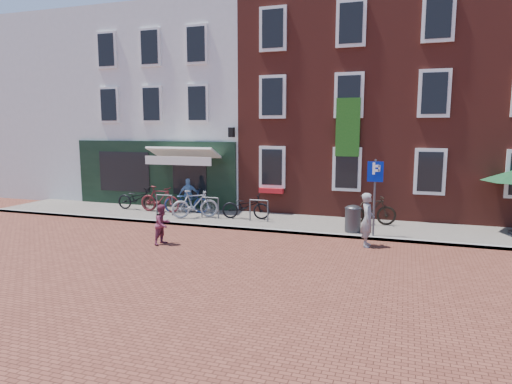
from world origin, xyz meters
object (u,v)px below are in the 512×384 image
(cafe_person, at_px, (188,195))
(bicycle_4, at_px, (246,206))
(boy, at_px, (163,224))
(bicycle_0, at_px, (137,198))
(bicycle_3, at_px, (195,204))
(litter_bin, at_px, (353,217))
(parking_sign, at_px, (375,184))
(bicycle_1, at_px, (160,199))
(bicycle_5, at_px, (371,210))
(woman, at_px, (367,220))
(bicycle_2, at_px, (187,201))

(cafe_person, distance_m, bicycle_4, 2.89)
(boy, distance_m, bicycle_0, 5.76)
(bicycle_4, bearing_deg, bicycle_0, 76.82)
(bicycle_3, bearing_deg, bicycle_4, -108.74)
(litter_bin, distance_m, cafe_person, 7.15)
(parking_sign, xyz_separation_m, bicycle_1, (-8.73, 1.44, -1.14))
(boy, xyz_separation_m, bicycle_0, (-3.76, 4.37, -0.04))
(bicycle_5, bearing_deg, cafe_person, 73.54)
(bicycle_3, xyz_separation_m, bicycle_4, (1.95, 0.44, -0.05))
(litter_bin, distance_m, bicycle_3, 6.13)
(litter_bin, bearing_deg, parking_sign, -26.92)
(litter_bin, xyz_separation_m, parking_sign, (0.70, -0.35, 1.18))
(parking_sign, relative_size, bicycle_5, 1.38)
(litter_bin, bearing_deg, bicycle_4, 167.85)
(bicycle_0, xyz_separation_m, bicycle_5, (9.71, 0.03, 0.05))
(parking_sign, bearing_deg, bicycle_0, 170.84)
(woman, distance_m, bicycle_1, 8.96)
(bicycle_0, height_order, bicycle_5, bicycle_5)
(cafe_person, bearing_deg, bicycle_3, 90.17)
(bicycle_0, bearing_deg, bicycle_1, -99.48)
(bicycle_5, bearing_deg, bicycle_4, 80.64)
(bicycle_0, relative_size, bicycle_4, 1.00)
(cafe_person, height_order, bicycle_4, cafe_person)
(bicycle_4, bearing_deg, bicycle_1, 78.03)
(woman, height_order, bicycle_3, woman)
(parking_sign, height_order, bicycle_5, parking_sign)
(bicycle_5, bearing_deg, bicycle_2, 76.03)
(boy, height_order, bicycle_2, boy)
(boy, xyz_separation_m, bicycle_4, (1.30, 4.02, -0.04))
(boy, xyz_separation_m, bicycle_2, (-1.43, 4.40, -0.04))
(parking_sign, distance_m, bicycle_5, 2.00)
(parking_sign, distance_m, bicycle_2, 7.85)
(litter_bin, distance_m, parking_sign, 1.42)
(parking_sign, distance_m, bicycle_3, 6.95)
(parking_sign, relative_size, bicycle_4, 1.34)
(cafe_person, bearing_deg, parking_sign, 129.04)
(bicycle_2, relative_size, bicycle_5, 1.03)
(litter_bin, distance_m, bicycle_5, 1.36)
(boy, distance_m, cafe_person, 4.96)
(boy, bearing_deg, bicycle_2, 30.12)
(cafe_person, relative_size, bicycle_5, 0.77)
(bicycle_3, bearing_deg, litter_bin, -125.71)
(parking_sign, relative_size, bicycle_2, 1.34)
(litter_bin, xyz_separation_m, boy, (-5.46, -3.12, 0.02))
(woman, bearing_deg, bicycle_2, 69.43)
(bicycle_4, height_order, bicycle_5, bicycle_5)
(bicycle_0, distance_m, bicycle_3, 3.21)
(litter_bin, bearing_deg, bicycle_3, 175.71)
(parking_sign, bearing_deg, cafe_person, 165.72)
(litter_bin, xyz_separation_m, bicycle_4, (-4.16, 0.90, -0.01))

